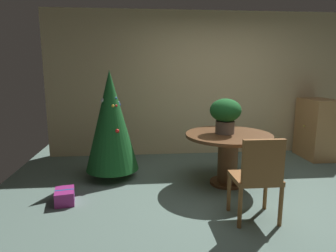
{
  "coord_description": "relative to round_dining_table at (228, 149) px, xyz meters",
  "views": [
    {
      "loc": [
        -1.33,
        -3.24,
        1.58
      ],
      "look_at": [
        -0.99,
        0.37,
        0.88
      ],
      "focal_mm": 31.69,
      "sensor_mm": 36.0,
      "label": 1
    }
  ],
  "objects": [
    {
      "name": "ground_plane",
      "position": [
        0.15,
        -0.59,
        -0.5
      ],
      "size": [
        6.6,
        6.6,
        0.0
      ],
      "primitive_type": "plane",
      "color": "slate"
    },
    {
      "name": "flower_vase",
      "position": [
        -0.05,
        0.03,
        0.5
      ],
      "size": [
        0.42,
        0.42,
        0.48
      ],
      "color": "#665B51",
      "rests_on": "round_dining_table"
    },
    {
      "name": "wooden_cabinet",
      "position": [
        1.96,
        1.09,
        0.03
      ],
      "size": [
        0.51,
        0.72,
        1.06
      ],
      "color": "#B27F4C",
      "rests_on": "ground_plane"
    },
    {
      "name": "wooden_chair_near",
      "position": [
        0.0,
        -1.05,
        0.02
      ],
      "size": [
        0.47,
        0.42,
        0.91
      ],
      "color": "brown",
      "rests_on": "ground_plane"
    },
    {
      "name": "holiday_tree",
      "position": [
        -1.61,
        0.41,
        0.35
      ],
      "size": [
        0.77,
        0.77,
        1.57
      ],
      "color": "brown",
      "rests_on": "ground_plane"
    },
    {
      "name": "potted_plant",
      "position": [
        0.88,
        0.71,
        -0.3
      ],
      "size": [
        0.28,
        0.28,
        0.39
      ],
      "color": "#4C382D",
      "rests_on": "ground_plane"
    },
    {
      "name": "back_wall_panel",
      "position": [
        0.15,
        1.61,
        0.8
      ],
      "size": [
        6.0,
        0.1,
        2.6
      ],
      "primitive_type": "cube",
      "color": "beige",
      "rests_on": "ground_plane"
    },
    {
      "name": "round_dining_table",
      "position": [
        0.0,
        0.0,
        0.0
      ],
      "size": [
        1.17,
        1.17,
        0.72
      ],
      "color": "brown",
      "rests_on": "ground_plane"
    },
    {
      "name": "gift_box_purple",
      "position": [
        -2.11,
        -0.41,
        -0.42
      ],
      "size": [
        0.27,
        0.33,
        0.17
      ],
      "color": "#9E287A",
      "rests_on": "ground_plane"
    }
  ]
}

